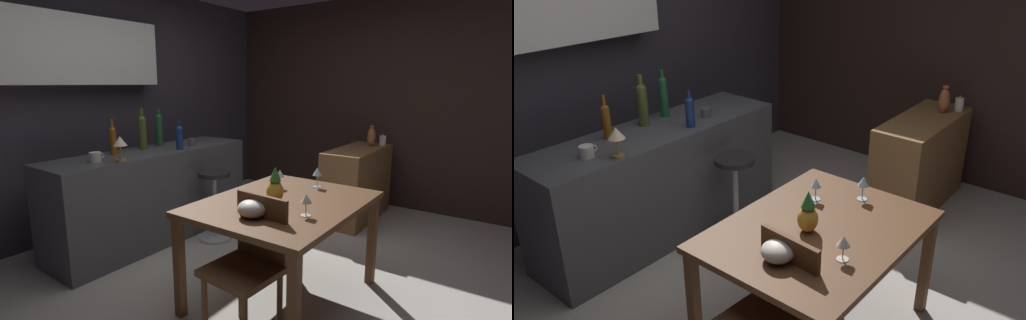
% 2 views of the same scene
% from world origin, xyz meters
% --- Properties ---
extents(ground_plane, '(9.00, 9.00, 0.00)m').
position_xyz_m(ground_plane, '(0.00, 0.00, 0.00)').
color(ground_plane, '#B7B2A8').
extents(wall_kitchen_back, '(5.20, 0.33, 2.60)m').
position_xyz_m(wall_kitchen_back, '(-0.06, 2.08, 1.41)').
color(wall_kitchen_back, '#38333D').
rests_on(wall_kitchen_back, ground_plane).
extents(wall_side_right, '(0.10, 4.40, 2.60)m').
position_xyz_m(wall_side_right, '(2.55, 0.30, 1.30)').
color(wall_side_right, '#33231E').
rests_on(wall_side_right, ground_plane).
extents(dining_table, '(1.28, 0.97, 0.74)m').
position_xyz_m(dining_table, '(-0.14, -0.30, 0.66)').
color(dining_table, '#56351E').
rests_on(dining_table, ground_plane).
extents(kitchen_counter, '(2.10, 0.60, 0.90)m').
position_xyz_m(kitchen_counter, '(0.05, 1.34, 0.45)').
color(kitchen_counter, '#4C4C51').
rests_on(kitchen_counter, ground_plane).
extents(sideboard_cabinet, '(1.10, 0.44, 0.82)m').
position_xyz_m(sideboard_cabinet, '(1.80, -0.08, 0.41)').
color(sideboard_cabinet, olive).
rests_on(sideboard_cabinet, ground_plane).
extents(chair_near_window, '(0.43, 0.43, 0.88)m').
position_xyz_m(chair_near_window, '(-0.61, -0.36, 0.49)').
color(chair_near_window, '#56351E').
rests_on(chair_near_window, ground_plane).
extents(bar_stool, '(0.34, 0.34, 0.69)m').
position_xyz_m(bar_stool, '(0.37, 0.82, 0.37)').
color(bar_stool, '#262323').
rests_on(bar_stool, ground_plane).
extents(wine_glass_left, '(0.07, 0.07, 0.14)m').
position_xyz_m(wine_glass_left, '(0.13, -0.09, 0.85)').
color(wine_glass_left, silver).
rests_on(wine_glass_left, dining_table).
extents(wine_glass_right, '(0.07, 0.07, 0.16)m').
position_xyz_m(wine_glass_right, '(0.32, -0.32, 0.86)').
color(wine_glass_right, silver).
rests_on(wine_glass_right, dining_table).
extents(wine_glass_center, '(0.07, 0.07, 0.14)m').
position_xyz_m(wine_glass_center, '(-0.32, -0.57, 0.85)').
color(wine_glass_center, silver).
rests_on(wine_glass_center, dining_table).
extents(pineapple_centerpiece, '(0.12, 0.12, 0.25)m').
position_xyz_m(pineapple_centerpiece, '(-0.21, -0.27, 0.85)').
color(pineapple_centerpiece, gold).
rests_on(pineapple_centerpiece, dining_table).
extents(fruit_bowl, '(0.18, 0.18, 0.11)m').
position_xyz_m(fruit_bowl, '(-0.53, -0.32, 0.79)').
color(fruit_bowl, beige).
rests_on(fruit_bowl, dining_table).
extents(wine_bottle_green, '(0.07, 0.07, 0.39)m').
position_xyz_m(wine_bottle_green, '(0.29, 1.51, 1.08)').
color(wine_bottle_green, '#1E592D').
rests_on(wine_bottle_green, kitchen_counter).
extents(wine_bottle_cobalt, '(0.07, 0.07, 0.29)m').
position_xyz_m(wine_bottle_cobalt, '(0.25, 1.17, 1.03)').
color(wine_bottle_cobalt, navy).
rests_on(wine_bottle_cobalt, kitchen_counter).
extents(wine_bottle_amber, '(0.06, 0.06, 0.33)m').
position_xyz_m(wine_bottle_amber, '(-0.30, 1.45, 1.04)').
color(wine_bottle_amber, '#8C5114').
rests_on(wine_bottle_amber, kitchen_counter).
extents(wine_bottle_olive, '(0.08, 0.08, 0.40)m').
position_xyz_m(wine_bottle_olive, '(0.05, 1.48, 1.09)').
color(wine_bottle_olive, '#475623').
rests_on(wine_bottle_olive, kitchen_counter).
extents(cup_white, '(0.13, 0.10, 0.08)m').
position_xyz_m(cup_white, '(-0.59, 1.27, 0.94)').
color(cup_white, white).
rests_on(cup_white, kitchen_counter).
extents(cup_slate, '(0.11, 0.07, 0.08)m').
position_xyz_m(cup_slate, '(0.49, 1.24, 0.94)').
color(cup_slate, '#515660').
rests_on(cup_slate, kitchen_counter).
extents(counter_lamp, '(0.12, 0.12, 0.21)m').
position_xyz_m(counter_lamp, '(-0.46, 1.10, 1.06)').
color(counter_lamp, '#A58447').
rests_on(counter_lamp, kitchen_counter).
extents(pillar_candle_tall, '(0.08, 0.08, 0.14)m').
position_xyz_m(pillar_candle_tall, '(2.19, -0.22, 0.88)').
color(pillar_candle_tall, white).
rests_on(pillar_candle_tall, sideboard_cabinet).
extents(vase_copper, '(0.09, 0.09, 0.24)m').
position_xyz_m(vase_copper, '(2.05, -0.13, 0.93)').
color(vase_copper, '#B26038').
rests_on(vase_copper, sideboard_cabinet).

